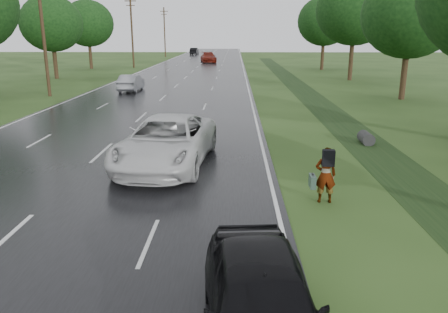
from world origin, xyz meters
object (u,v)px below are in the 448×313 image
Objects in this scene: dark_sedan at (262,303)px; pedestrian at (325,174)px; silver_sedan at (131,83)px; white_pickup at (167,142)px.

pedestrian is at bearing 66.36° from dark_sedan.
pedestrian is 0.39× the size of silver_sedan.
white_pickup is at bearing -34.12° from pedestrian.
dark_sedan is (2.97, -9.84, -0.14)m from white_pickup.
dark_sedan is at bearing -67.51° from white_pickup.
pedestrian is 27.82m from silver_sedan.
dark_sedan is 1.05× the size of silver_sedan.
white_pickup is 1.52× the size of silver_sedan.
dark_sedan reaches higher than silver_sedan.
silver_sedan is (-9.33, 31.57, -0.06)m from dark_sedan.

